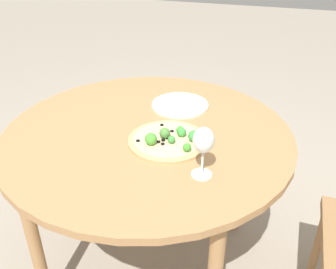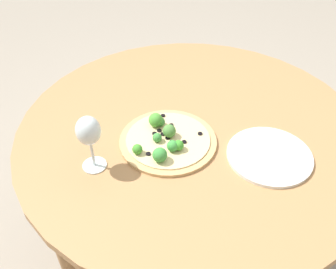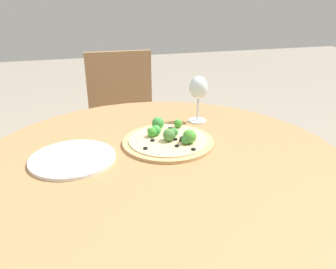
{
  "view_description": "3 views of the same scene",
  "coord_description": "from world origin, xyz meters",
  "px_view_note": "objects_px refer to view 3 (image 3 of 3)",
  "views": [
    {
      "loc": [
        -0.43,
        1.16,
        1.44
      ],
      "look_at": [
        -0.1,
        0.05,
        0.75
      ],
      "focal_mm": 40.0,
      "sensor_mm": 36.0,
      "label": 1
    },
    {
      "loc": [
        -0.89,
        -0.22,
        1.48
      ],
      "look_at": [
        -0.1,
        0.05,
        0.75
      ],
      "focal_mm": 40.0,
      "sensor_mm": 36.0,
      "label": 2
    },
    {
      "loc": [
        0.82,
        -0.22,
        1.16
      ],
      "look_at": [
        -0.1,
        0.05,
        0.75
      ],
      "focal_mm": 35.0,
      "sensor_mm": 36.0,
      "label": 3
    }
  ],
  "objects_px": {
    "chair": "(124,124)",
    "plate_near": "(73,158)",
    "wine_glass": "(199,89)",
    "pizza": "(169,139)"
  },
  "relations": [
    {
      "from": "pizza",
      "to": "wine_glass",
      "type": "relative_size",
      "value": 1.7
    },
    {
      "from": "pizza",
      "to": "plate_near",
      "type": "relative_size",
      "value": 1.19
    },
    {
      "from": "chair",
      "to": "wine_glass",
      "type": "bearing_deg",
      "value": -73.6
    },
    {
      "from": "chair",
      "to": "plate_near",
      "type": "xyz_separation_m",
      "value": [
        0.9,
        -0.28,
        0.26
      ]
    },
    {
      "from": "chair",
      "to": "plate_near",
      "type": "bearing_deg",
      "value": -105.32
    },
    {
      "from": "chair",
      "to": "pizza",
      "type": "height_order",
      "value": "chair"
    },
    {
      "from": "plate_near",
      "to": "wine_glass",
      "type": "bearing_deg",
      "value": 112.97
    },
    {
      "from": "wine_glass",
      "to": "plate_near",
      "type": "relative_size",
      "value": 0.7
    },
    {
      "from": "wine_glass",
      "to": "chair",
      "type": "bearing_deg",
      "value": -165.78
    },
    {
      "from": "chair",
      "to": "pizza",
      "type": "bearing_deg",
      "value": -86.64
    }
  ]
}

